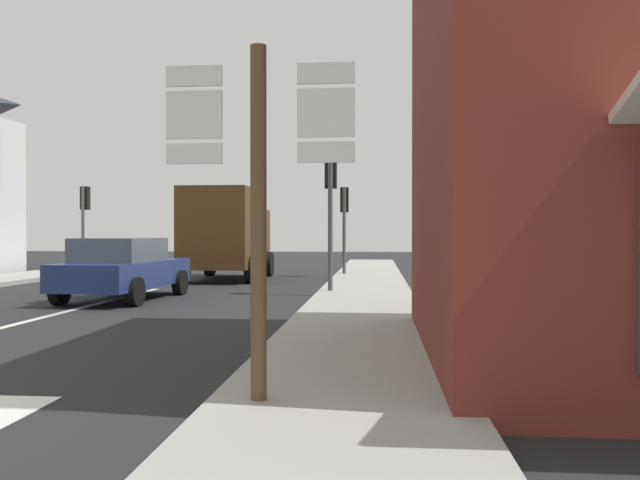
# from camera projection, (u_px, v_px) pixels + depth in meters

# --- Properties ---
(ground_plane) EXTENTS (80.00, 80.00, 0.00)m
(ground_plane) POSITION_uv_depth(u_px,v_px,m) (129.00, 296.00, 16.37)
(ground_plane) COLOR #232326
(sidewalk_right) EXTENTS (2.34, 44.00, 0.14)m
(sidewalk_right) POSITION_uv_depth(u_px,v_px,m) (363.00, 304.00, 13.86)
(sidewalk_right) COLOR #9E9B96
(sidewalk_right) RESTS_ON ground
(lane_centre_stripe) EXTENTS (0.16, 12.00, 0.01)m
(lane_centre_stripe) POSITION_uv_depth(u_px,v_px,m) (50.00, 316.00, 12.38)
(lane_centre_stripe) COLOR silver
(lane_centre_stripe) RESTS_ON ground
(sedan_far) EXTENTS (2.17, 4.30, 1.47)m
(sedan_far) POSITION_uv_depth(u_px,v_px,m) (123.00, 268.00, 15.37)
(sedan_far) COLOR navy
(sedan_far) RESTS_ON ground
(delivery_truck) EXTENTS (2.49, 5.00, 3.05)m
(delivery_truck) POSITION_uv_depth(u_px,v_px,m) (227.00, 231.00, 22.05)
(delivery_truck) COLOR #4C2D14
(delivery_truck) RESTS_ON ground
(route_sign_post) EXTENTS (1.66, 0.14, 3.20)m
(route_sign_post) POSITION_uv_depth(u_px,v_px,m) (259.00, 195.00, 5.61)
(route_sign_post) COLOR brown
(route_sign_post) RESTS_ON ground
(traffic_light_near_right) EXTENTS (0.30, 0.49, 3.63)m
(traffic_light_near_right) POSITION_uv_depth(u_px,v_px,m) (331.00, 190.00, 16.47)
(traffic_light_near_right) COLOR #47474C
(traffic_light_near_right) RESTS_ON ground
(traffic_light_far_left) EXTENTS (0.30, 0.49, 3.40)m
(traffic_light_far_left) POSITION_uv_depth(u_px,v_px,m) (85.00, 209.00, 25.11)
(traffic_light_far_left) COLOR #47474C
(traffic_light_far_left) RESTS_ON ground
(traffic_light_far_right) EXTENTS (0.30, 0.49, 3.25)m
(traffic_light_far_right) POSITION_uv_depth(u_px,v_px,m) (344.00, 211.00, 23.46)
(traffic_light_far_right) COLOR #47474C
(traffic_light_far_right) RESTS_ON ground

